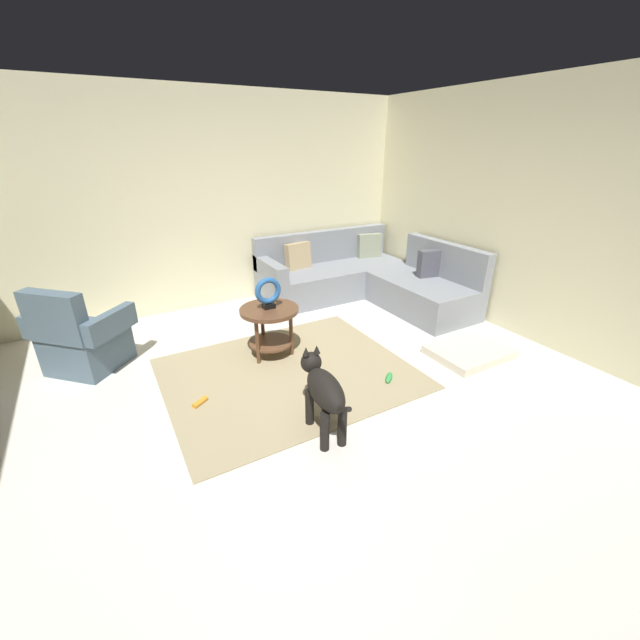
{
  "coord_description": "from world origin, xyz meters",
  "views": [
    {
      "loc": [
        -1.23,
        -2.36,
        2.08
      ],
      "look_at": [
        0.45,
        0.6,
        0.55
      ],
      "focal_mm": 22.3,
      "sensor_mm": 36.0,
      "label": 1
    }
  ],
  "objects_px": {
    "dog_bed_mat": "(469,352)",
    "sectional_couch": "(365,279)",
    "dog_toy_rope": "(200,402)",
    "armchair": "(81,339)",
    "dog_toy_ball": "(306,360)",
    "dog": "(323,390)",
    "dog_toy_bone": "(389,378)",
    "torus_sculpture": "(268,292)",
    "side_table": "(270,319)"
  },
  "relations": [
    {
      "from": "dog_bed_mat",
      "to": "sectional_couch",
      "type": "bearing_deg",
      "value": 89.64
    },
    {
      "from": "sectional_couch",
      "to": "dog_toy_rope",
      "type": "distance_m",
      "value": 3.07
    },
    {
      "from": "armchair",
      "to": "dog_bed_mat",
      "type": "relative_size",
      "value": 1.24
    },
    {
      "from": "dog_bed_mat",
      "to": "dog_toy_ball",
      "type": "xyz_separation_m",
      "value": [
        -1.59,
        0.71,
        -0.0
      ]
    },
    {
      "from": "sectional_couch",
      "to": "armchair",
      "type": "xyz_separation_m",
      "value": [
        -3.54,
        -0.22,
        0.03
      ]
    },
    {
      "from": "dog_toy_ball",
      "to": "dog_toy_rope",
      "type": "bearing_deg",
      "value": -171.26
    },
    {
      "from": "dog",
      "to": "dog_toy_rope",
      "type": "bearing_deg",
      "value": 140.85
    },
    {
      "from": "sectional_couch",
      "to": "dog_bed_mat",
      "type": "relative_size",
      "value": 2.81
    },
    {
      "from": "dog_toy_ball",
      "to": "dog_toy_bone",
      "type": "xyz_separation_m",
      "value": [
        0.54,
        -0.67,
        -0.01
      ]
    },
    {
      "from": "sectional_couch",
      "to": "dog_toy_bone",
      "type": "bearing_deg",
      "value": -119.19
    },
    {
      "from": "dog_toy_ball",
      "to": "dog_toy_rope",
      "type": "distance_m",
      "value": 1.14
    },
    {
      "from": "dog_bed_mat",
      "to": "dog_toy_rope",
      "type": "xyz_separation_m",
      "value": [
        -2.71,
        0.54,
        -0.02
      ]
    },
    {
      "from": "dog",
      "to": "armchair",
      "type": "bearing_deg",
      "value": 136.26
    },
    {
      "from": "dog_toy_rope",
      "to": "sectional_couch",
      "type": "bearing_deg",
      "value": 27.13
    },
    {
      "from": "dog_toy_ball",
      "to": "torus_sculpture",
      "type": "bearing_deg",
      "value": 124.56
    },
    {
      "from": "dog_toy_ball",
      "to": "dog_bed_mat",
      "type": "bearing_deg",
      "value": -24.1
    },
    {
      "from": "side_table",
      "to": "dog_toy_bone",
      "type": "height_order",
      "value": "side_table"
    },
    {
      "from": "dog",
      "to": "dog_toy_ball",
      "type": "relative_size",
      "value": 9.99
    },
    {
      "from": "torus_sculpture",
      "to": "dog_toy_ball",
      "type": "relative_size",
      "value": 3.85
    },
    {
      "from": "side_table",
      "to": "dog_toy_ball",
      "type": "height_order",
      "value": "side_table"
    },
    {
      "from": "dog_toy_ball",
      "to": "dog_toy_bone",
      "type": "height_order",
      "value": "dog_toy_ball"
    },
    {
      "from": "dog_bed_mat",
      "to": "dog_toy_ball",
      "type": "relative_size",
      "value": 9.44
    },
    {
      "from": "sectional_couch",
      "to": "dog_toy_rope",
      "type": "relative_size",
      "value": 15.18
    },
    {
      "from": "sectional_couch",
      "to": "side_table",
      "type": "height_order",
      "value": "sectional_couch"
    },
    {
      "from": "armchair",
      "to": "dog_toy_rope",
      "type": "bearing_deg",
      "value": -10.88
    },
    {
      "from": "side_table",
      "to": "dog_toy_rope",
      "type": "distance_m",
      "value": 1.1
    },
    {
      "from": "side_table",
      "to": "dog_toy_rope",
      "type": "bearing_deg",
      "value": -150.02
    },
    {
      "from": "dog_bed_mat",
      "to": "dog",
      "type": "bearing_deg",
      "value": -172.02
    },
    {
      "from": "side_table",
      "to": "dog_bed_mat",
      "type": "xyz_separation_m",
      "value": [
        1.82,
        -1.05,
        -0.37
      ]
    },
    {
      "from": "dog",
      "to": "dog_toy_rope",
      "type": "distance_m",
      "value": 1.17
    },
    {
      "from": "dog",
      "to": "dog_toy_bone",
      "type": "bearing_deg",
      "value": 26.74
    },
    {
      "from": "dog_toy_rope",
      "to": "dog_toy_bone",
      "type": "relative_size",
      "value": 0.82
    },
    {
      "from": "side_table",
      "to": "dog_bed_mat",
      "type": "relative_size",
      "value": 0.75
    },
    {
      "from": "dog_bed_mat",
      "to": "dog",
      "type": "xyz_separation_m",
      "value": [
        -1.95,
        -0.27,
        0.33
      ]
    },
    {
      "from": "dog",
      "to": "dog_toy_ball",
      "type": "xyz_separation_m",
      "value": [
        0.36,
        0.99,
        -0.34
      ]
    },
    {
      "from": "torus_sculpture",
      "to": "dog_bed_mat",
      "type": "bearing_deg",
      "value": -29.95
    },
    {
      "from": "sectional_couch",
      "to": "armchair",
      "type": "bearing_deg",
      "value": -176.4
    },
    {
      "from": "armchair",
      "to": "dog_toy_ball",
      "type": "xyz_separation_m",
      "value": [
        1.94,
        -1.0,
        -0.28
      ]
    },
    {
      "from": "sectional_couch",
      "to": "side_table",
      "type": "xyz_separation_m",
      "value": [
        -1.84,
        -0.88,
        0.12
      ]
    },
    {
      "from": "armchair",
      "to": "dog",
      "type": "relative_size",
      "value": 1.17
    },
    {
      "from": "dog_bed_mat",
      "to": "dog_toy_ball",
      "type": "height_order",
      "value": "dog_bed_mat"
    },
    {
      "from": "dog_bed_mat",
      "to": "dog_toy_bone",
      "type": "xyz_separation_m",
      "value": [
        -1.05,
        0.04,
        -0.01
      ]
    },
    {
      "from": "dog",
      "to": "dog_toy_bone",
      "type": "xyz_separation_m",
      "value": [
        0.91,
        0.31,
        -0.35
      ]
    },
    {
      "from": "sectional_couch",
      "to": "dog_toy_ball",
      "type": "relative_size",
      "value": 26.56
    },
    {
      "from": "dog",
      "to": "dog_toy_bone",
      "type": "distance_m",
      "value": 1.02
    },
    {
      "from": "sectional_couch",
      "to": "dog",
      "type": "distance_m",
      "value": 2.96
    },
    {
      "from": "sectional_couch",
      "to": "dog_bed_mat",
      "type": "bearing_deg",
      "value": -90.36
    },
    {
      "from": "side_table",
      "to": "torus_sculpture",
      "type": "distance_m",
      "value": 0.29
    },
    {
      "from": "torus_sculpture",
      "to": "dog_bed_mat",
      "type": "relative_size",
      "value": 0.41
    },
    {
      "from": "dog",
      "to": "side_table",
      "type": "bearing_deg",
      "value": 92.22
    }
  ]
}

